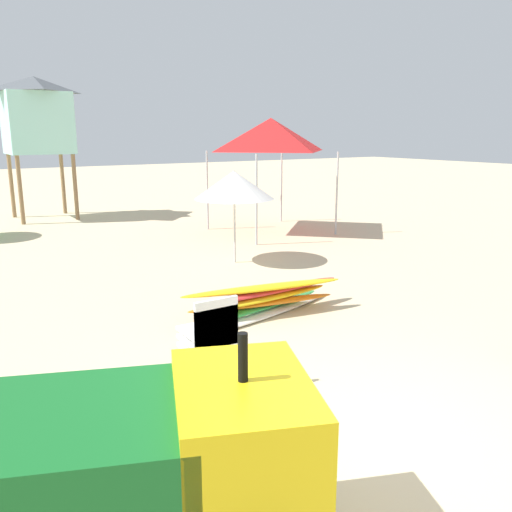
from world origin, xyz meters
TOP-DOWN VIEW (x-y plane):
  - ground at (0.00, 0.00)m, footprint 80.00×80.00m
  - utility_cart at (-2.23, -0.06)m, footprint 2.81×2.08m
  - stacked_plastic_chairs at (-0.60, 1.73)m, footprint 0.48×0.48m
  - surfboard_pile at (1.16, 3.34)m, footprint 2.76×0.82m
  - popup_canopy at (5.00, 8.88)m, footprint 2.54×2.54m
  - lifeguard_tower at (0.36, 14.56)m, footprint 1.98×1.98m
  - beach_umbrella_mid at (2.42, 6.39)m, footprint 1.61×1.61m

SIDE VIEW (x-z plane):
  - ground at x=0.00m, z-range 0.00..0.00m
  - surfboard_pile at x=1.16m, z-range 0.00..0.48m
  - stacked_plastic_chairs at x=-0.60m, z-range 0.09..1.11m
  - utility_cart at x=-2.23m, z-range 0.03..1.53m
  - beach_umbrella_mid at x=2.42m, z-range 0.66..2.54m
  - popup_canopy at x=5.00m, z-range 1.07..4.06m
  - lifeguard_tower at x=0.36m, z-range 1.00..5.25m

